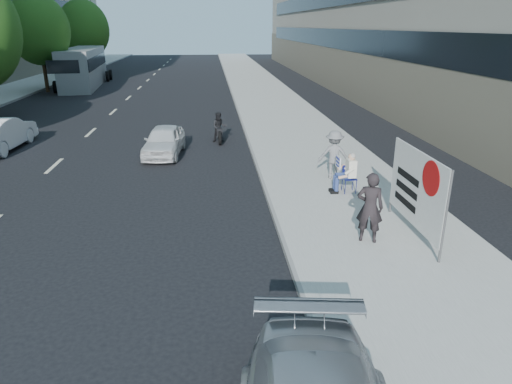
{
  "coord_description": "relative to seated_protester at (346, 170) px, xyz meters",
  "views": [
    {
      "loc": [
        -0.25,
        -9.98,
        5.23
      ],
      "look_at": [
        0.84,
        1.09,
        1.15
      ],
      "focal_mm": 32.0,
      "sensor_mm": 36.0,
      "label": 1
    }
  ],
  "objects": [
    {
      "name": "ground",
      "position": [
        -3.99,
        -3.54,
        -0.87
      ],
      "size": [
        160.0,
        160.0,
        0.0
      ],
      "primitive_type": "plane",
      "color": "black",
      "rests_on": "ground"
    },
    {
      "name": "protest_banner",
      "position": [
        0.79,
        -3.29,
        0.53
      ],
      "size": [
        0.08,
        3.06,
        2.2
      ],
      "color": "#4C4C4C",
      "rests_on": "near_sidewalk"
    },
    {
      "name": "white_sedan_near",
      "position": [
        -6.27,
        5.66,
        -0.25
      ],
      "size": [
        1.8,
        3.76,
        1.24
      ],
      "primitive_type": "imported",
      "rotation": [
        0.0,
        0.0,
        -0.09
      ],
      "color": "silver",
      "rests_on": "ground"
    },
    {
      "name": "jogger",
      "position": [
        -0.03,
        1.44,
        0.13
      ],
      "size": [
        1.2,
        0.83,
        1.7
      ],
      "primitive_type": "imported",
      "rotation": [
        0.0,
        0.0,
        2.95
      ],
      "color": "slate",
      "rests_on": "near_sidewalk"
    },
    {
      "name": "bus",
      "position": [
        -15.5,
        30.09,
        0.76
      ],
      "size": [
        3.7,
        12.26,
        3.3
      ],
      "rotation": [
        0.0,
        0.0,
        0.1
      ],
      "color": "gray",
      "rests_on": "ground"
    },
    {
      "name": "seated_protester",
      "position": [
        0.0,
        0.0,
        0.0
      ],
      "size": [
        0.83,
        1.12,
        1.31
      ],
      "color": "navy",
      "rests_on": "near_sidewalk"
    },
    {
      "name": "near_sidewalk",
      "position": [
        0.01,
        16.46,
        -0.8
      ],
      "size": [
        5.0,
        120.0,
        0.15
      ],
      "primitive_type": "cube",
      "color": "#9A9890",
      "rests_on": "ground"
    },
    {
      "name": "tree_far_d",
      "position": [
        -17.69,
        26.46,
        4.01
      ],
      "size": [
        4.8,
        4.8,
        7.65
      ],
      "color": "#382616",
      "rests_on": "ground"
    },
    {
      "name": "tree_far_e",
      "position": [
        -17.69,
        40.46,
        3.91
      ],
      "size": [
        5.4,
        5.4,
        7.89
      ],
      "color": "#382616",
      "rests_on": "ground"
    },
    {
      "name": "motorcycle",
      "position": [
        -3.87,
        7.79,
        -0.24
      ],
      "size": [
        0.7,
        2.04,
        1.42
      ],
      "rotation": [
        0.0,
        0.0,
        0.02
      ],
      "color": "black",
      "rests_on": "ground"
    },
    {
      "name": "pedestrian_woman",
      "position": [
        -0.46,
        -3.53,
        0.17
      ],
      "size": [
        0.76,
        0.63,
        1.79
      ],
      "primitive_type": "imported",
      "rotation": [
        0.0,
        0.0,
        2.77
      ],
      "color": "black",
      "rests_on": "near_sidewalk"
    }
  ]
}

